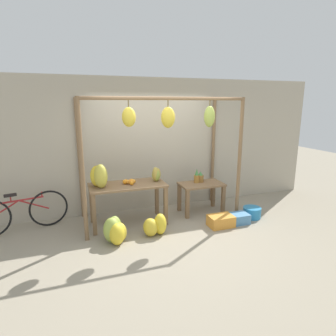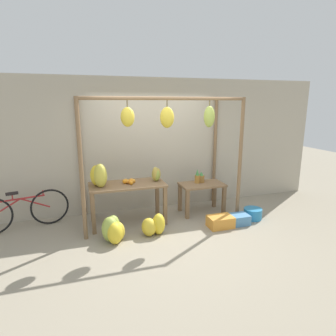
{
  "view_description": "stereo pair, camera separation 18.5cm",
  "coord_description": "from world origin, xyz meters",
  "px_view_note": "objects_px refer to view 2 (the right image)",
  "views": [
    {
      "loc": [
        -1.61,
        -4.36,
        2.29
      ],
      "look_at": [
        0.15,
        0.69,
        1.04
      ],
      "focal_mm": 30.0,
      "sensor_mm": 36.0,
      "label": 1
    },
    {
      "loc": [
        -1.44,
        -4.42,
        2.29
      ],
      "look_at": [
        0.15,
        0.69,
        1.04
      ],
      "focal_mm": 30.0,
      "sensor_mm": 36.0,
      "label": 2
    }
  ],
  "objects_px": {
    "banana_pile_on_table": "(99,176)",
    "parked_bicycle": "(22,211)",
    "papaya_pile": "(156,175)",
    "fruit_crate_white": "(220,222)",
    "blue_bucket": "(253,214)",
    "banana_pile_ground_left": "(113,230)",
    "banana_pile_ground_right": "(154,225)",
    "fruit_crate_purple": "(238,219)",
    "orange_pile": "(129,181)",
    "pineapple_cluster": "(199,177)"
  },
  "relations": [
    {
      "from": "blue_bucket",
      "to": "banana_pile_on_table",
      "type": "bearing_deg",
      "value": 169.52
    },
    {
      "from": "banana_pile_on_table",
      "to": "fruit_crate_white",
      "type": "distance_m",
      "value": 2.41
    },
    {
      "from": "papaya_pile",
      "to": "pineapple_cluster",
      "type": "bearing_deg",
      "value": 8.31
    },
    {
      "from": "banana_pile_on_table",
      "to": "parked_bicycle",
      "type": "xyz_separation_m",
      "value": [
        -1.39,
        0.29,
        -0.63
      ]
    },
    {
      "from": "orange_pile",
      "to": "banana_pile_ground_right",
      "type": "bearing_deg",
      "value": -64.58
    },
    {
      "from": "orange_pile",
      "to": "banana_pile_ground_right",
      "type": "relative_size",
      "value": 0.54
    },
    {
      "from": "banana_pile_on_table",
      "to": "banana_pile_ground_right",
      "type": "height_order",
      "value": "banana_pile_on_table"
    },
    {
      "from": "orange_pile",
      "to": "fruit_crate_purple",
      "type": "bearing_deg",
      "value": -19.73
    },
    {
      "from": "orange_pile",
      "to": "blue_bucket",
      "type": "xyz_separation_m",
      "value": [
        2.39,
        -0.56,
        -0.72
      ]
    },
    {
      "from": "banana_pile_on_table",
      "to": "orange_pile",
      "type": "height_order",
      "value": "banana_pile_on_table"
    },
    {
      "from": "parked_bicycle",
      "to": "fruit_crate_purple",
      "type": "height_order",
      "value": "parked_bicycle"
    },
    {
      "from": "banana_pile_ground_left",
      "to": "papaya_pile",
      "type": "xyz_separation_m",
      "value": [
        0.93,
        0.68,
        0.72
      ]
    },
    {
      "from": "pineapple_cluster",
      "to": "fruit_crate_white",
      "type": "bearing_deg",
      "value": -85.78
    },
    {
      "from": "banana_pile_on_table",
      "to": "papaya_pile",
      "type": "distance_m",
      "value": 1.08
    },
    {
      "from": "banana_pile_on_table",
      "to": "blue_bucket",
      "type": "distance_m",
      "value": 3.12
    },
    {
      "from": "banana_pile_ground_left",
      "to": "parked_bicycle",
      "type": "xyz_separation_m",
      "value": [
        -1.54,
        0.95,
        0.16
      ]
    },
    {
      "from": "banana_pile_ground_left",
      "to": "banana_pile_ground_right",
      "type": "xyz_separation_m",
      "value": [
        0.71,
        0.02,
        -0.02
      ]
    },
    {
      "from": "fruit_crate_white",
      "to": "parked_bicycle",
      "type": "xyz_separation_m",
      "value": [
        -3.53,
        1.0,
        0.26
      ]
    },
    {
      "from": "pineapple_cluster",
      "to": "fruit_crate_white",
      "type": "distance_m",
      "value": 1.09
    },
    {
      "from": "banana_pile_ground_left",
      "to": "banana_pile_ground_right",
      "type": "height_order",
      "value": "banana_pile_ground_left"
    },
    {
      "from": "blue_bucket",
      "to": "parked_bicycle",
      "type": "xyz_separation_m",
      "value": [
        -4.33,
        0.84,
        0.25
      ]
    },
    {
      "from": "orange_pile",
      "to": "fruit_crate_white",
      "type": "height_order",
      "value": "orange_pile"
    },
    {
      "from": "pineapple_cluster",
      "to": "banana_pile_ground_left",
      "type": "xyz_separation_m",
      "value": [
        -1.92,
        -0.83,
        -0.55
      ]
    },
    {
      "from": "banana_pile_ground_left",
      "to": "banana_pile_ground_right",
      "type": "distance_m",
      "value": 0.71
    },
    {
      "from": "orange_pile",
      "to": "parked_bicycle",
      "type": "bearing_deg",
      "value": 171.89
    },
    {
      "from": "papaya_pile",
      "to": "fruit_crate_purple",
      "type": "bearing_deg",
      "value": -26.57
    },
    {
      "from": "banana_pile_ground_right",
      "to": "fruit_crate_purple",
      "type": "xyz_separation_m",
      "value": [
        1.65,
        -0.05,
        -0.08
      ]
    },
    {
      "from": "banana_pile_ground_left",
      "to": "fruit_crate_purple",
      "type": "distance_m",
      "value": 2.36
    },
    {
      "from": "banana_pile_on_table",
      "to": "parked_bicycle",
      "type": "bearing_deg",
      "value": 168.19
    },
    {
      "from": "orange_pile",
      "to": "parked_bicycle",
      "type": "height_order",
      "value": "orange_pile"
    },
    {
      "from": "parked_bicycle",
      "to": "fruit_crate_purple",
      "type": "distance_m",
      "value": 4.03
    },
    {
      "from": "fruit_crate_purple",
      "to": "banana_pile_ground_left",
      "type": "bearing_deg",
      "value": 179.26
    },
    {
      "from": "fruit_crate_white",
      "to": "blue_bucket",
      "type": "relative_size",
      "value": 1.29
    },
    {
      "from": "banana_pile_on_table",
      "to": "orange_pile",
      "type": "bearing_deg",
      "value": 1.6
    },
    {
      "from": "pineapple_cluster",
      "to": "banana_pile_ground_left",
      "type": "relative_size",
      "value": 0.54
    },
    {
      "from": "orange_pile",
      "to": "parked_bicycle",
      "type": "xyz_separation_m",
      "value": [
        -1.94,
        0.28,
        -0.47
      ]
    },
    {
      "from": "parked_bicycle",
      "to": "fruit_crate_white",
      "type": "bearing_deg",
      "value": -15.77
    },
    {
      "from": "pineapple_cluster",
      "to": "parked_bicycle",
      "type": "relative_size",
      "value": 0.19
    },
    {
      "from": "pineapple_cluster",
      "to": "blue_bucket",
      "type": "distance_m",
      "value": 1.3
    },
    {
      "from": "parked_bicycle",
      "to": "papaya_pile",
      "type": "height_order",
      "value": "papaya_pile"
    },
    {
      "from": "orange_pile",
      "to": "parked_bicycle",
      "type": "relative_size",
      "value": 0.16
    },
    {
      "from": "fruit_crate_white",
      "to": "parked_bicycle",
      "type": "height_order",
      "value": "parked_bicycle"
    },
    {
      "from": "banana_pile_ground_left",
      "to": "parked_bicycle",
      "type": "relative_size",
      "value": 0.35
    },
    {
      "from": "orange_pile",
      "to": "blue_bucket",
      "type": "height_order",
      "value": "orange_pile"
    },
    {
      "from": "parked_bicycle",
      "to": "banana_pile_on_table",
      "type": "bearing_deg",
      "value": -11.81
    },
    {
      "from": "pineapple_cluster",
      "to": "fruit_crate_purple",
      "type": "bearing_deg",
      "value": -62.75
    },
    {
      "from": "pineapple_cluster",
      "to": "fruit_crate_purple",
      "type": "xyz_separation_m",
      "value": [
        0.44,
        -0.86,
        -0.65
      ]
    },
    {
      "from": "papaya_pile",
      "to": "banana_pile_ground_right",
      "type": "bearing_deg",
      "value": -108.5
    },
    {
      "from": "banana_pile_on_table",
      "to": "papaya_pile",
      "type": "height_order",
      "value": "banana_pile_on_table"
    },
    {
      "from": "fruit_crate_white",
      "to": "parked_bicycle",
      "type": "distance_m",
      "value": 3.67
    }
  ]
}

